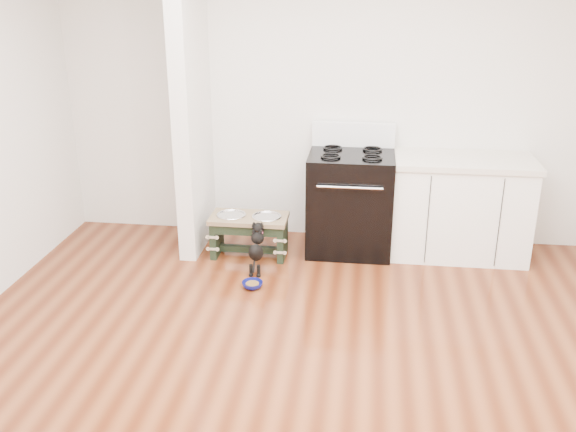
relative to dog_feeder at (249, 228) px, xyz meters
name	(u,v)px	position (x,y,z in m)	size (l,w,h in m)	color
ground	(295,384)	(0.64, -1.89, -0.27)	(5.00, 5.00, 0.00)	#4E1F0E
room_shell	(296,133)	(0.64, -1.89, 1.35)	(5.00, 5.00, 5.00)	silver
partition_wall	(192,103)	(-0.53, 0.21, 1.08)	(0.15, 0.80, 2.70)	silver
oven_range	(350,201)	(0.89, 0.26, 0.21)	(0.76, 0.69, 1.14)	black
cabinet_run	(459,207)	(1.87, 0.28, 0.18)	(1.24, 0.64, 0.91)	white
dog_feeder	(249,228)	(0.00, 0.00, 0.00)	(0.69, 0.37, 0.40)	black
puppy	(257,246)	(0.12, -0.32, -0.04)	(0.12, 0.36, 0.42)	black
floor_bowl	(252,285)	(0.14, -0.64, -0.24)	(0.21, 0.21, 0.05)	navy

